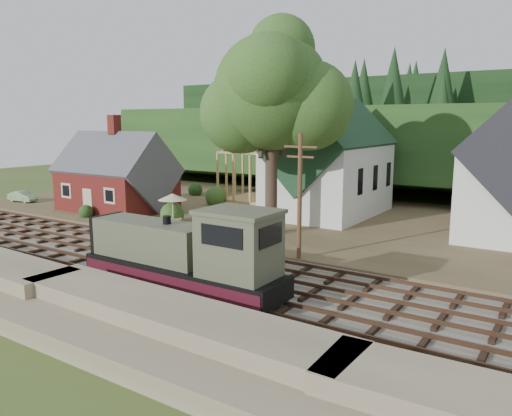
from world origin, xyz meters
The scene contains 16 objects.
ground centered at (0.00, 0.00, 0.00)m, with size 140.00×140.00×0.00m, color #384C1E.
embankment centered at (0.00, -8.50, 0.00)m, with size 64.00×5.00×1.60m, color #7F7259.
railroad_bed centered at (0.00, 0.00, 0.08)m, with size 64.00×11.00×0.16m, color #726B5B.
village_flat centered at (0.00, 18.00, 0.15)m, with size 64.00×26.00×0.30m, color brown.
hillside centered at (0.00, 42.00, 0.00)m, with size 70.00×28.00×8.00m, color #1E3F19.
ridge centered at (0.00, 58.00, 0.00)m, with size 80.00×20.00×12.00m, color black.
depot centered at (-16.00, 11.00, 3.21)m, with size 10.80×7.41×9.00m.
church centered at (2.00, 19.68, 5.18)m, with size 8.40×15.17×13.00m.
timber_frame centered at (-6.00, 22.00, 3.27)m, with size 8.20×6.20×6.99m.
lattice_tower centered at (-6.00, 28.00, 10.03)m, with size 3.20×3.20×12.12m.
big_tree centered at (2.17, 10.08, 10.22)m, with size 10.90×8.40×14.70m.
telegraph_pole_near centered at (7.00, 5.20, 4.25)m, with size 2.20×0.28×8.00m.
locomotive centered at (5.13, -3.00, 2.03)m, with size 11.31×2.83×4.54m.
car_blue centered at (-4.90, 11.87, 0.87)m, with size 1.34×3.33×1.13m, color #639FD5.
car_green centered at (-28.00, 8.58, 0.85)m, with size 1.17×3.36×1.11m, color #89B37B.
patio_set centered at (-6.48, 8.43, 2.52)m, with size 2.35×2.35×2.61m.
Camera 1 is at (21.30, -21.35, 8.71)m, focal length 35.00 mm.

